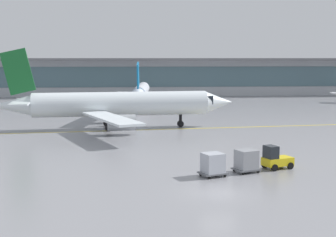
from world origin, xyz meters
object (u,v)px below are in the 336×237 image
cargo_dolly_lead (246,160)px  cargo_dolly_trailing (213,164)px  gate_airplane_1 (141,91)px  baggage_tug (276,159)px  taxiing_regional_jet (118,105)px

cargo_dolly_lead → cargo_dolly_trailing: same height
gate_airplane_1 → baggage_tug: bearing=-165.8°
baggage_tug → cargo_dolly_lead: baggage_tug is taller
gate_airplane_1 → baggage_tug: (10.09, -60.54, -1.80)m
cargo_dolly_lead → cargo_dolly_trailing: size_ratio=1.00×
cargo_dolly_trailing → cargo_dolly_lead: bearing=-0.0°
taxiing_regional_jet → cargo_dolly_trailing: (8.27, -27.67, -2.25)m
taxiing_regional_jet → cargo_dolly_lead: size_ratio=13.17×
gate_airplane_1 → baggage_tug: size_ratio=9.27×
gate_airplane_1 → taxiing_regional_jet: 35.34m
cargo_dolly_lead → cargo_dolly_trailing: bearing=180.0°
taxiing_regional_jet → baggage_tug: size_ratio=11.37×
baggage_tug → cargo_dolly_lead: bearing=180.0°
baggage_tug → cargo_dolly_trailing: bearing=180.0°
cargo_dolly_lead → taxiing_regional_jet: bearing=92.9°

